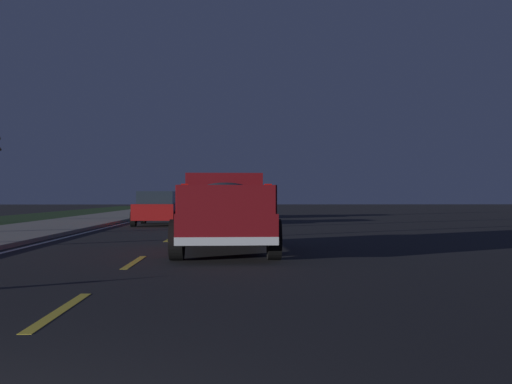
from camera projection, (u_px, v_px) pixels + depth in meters
ground at (193, 224)px, 29.32m from camera, size 144.00×144.00×0.00m
sidewalk_shoulder at (74, 222)px, 29.11m from camera, size 108.00×4.00×0.12m
lane_markings at (149, 221)px, 31.74m from camera, size 108.98×3.54×0.01m
pickup_truck at (224, 210)px, 14.32m from camera, size 5.48×2.40×1.87m
sedan_green at (175, 205)px, 36.59m from camera, size 4.44×2.08×1.54m
sedan_red at (158, 208)px, 27.80m from camera, size 4.41×2.03×1.54m
sedan_blue at (234, 205)px, 37.46m from camera, size 4.44×2.09×1.54m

